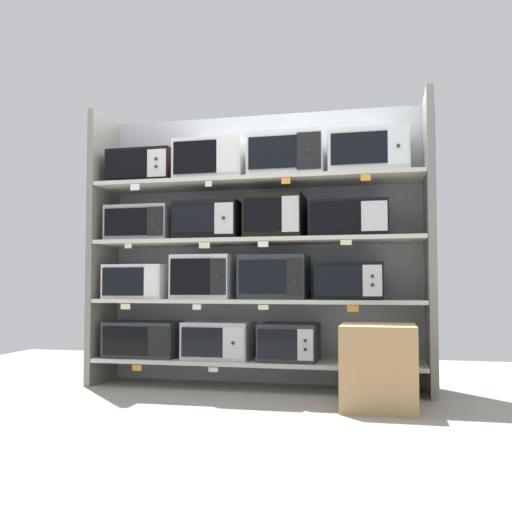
# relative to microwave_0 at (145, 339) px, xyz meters

# --- Properties ---
(ground) EXTENTS (6.49, 6.00, 0.02)m
(ground) POSITION_rel_microwave_0_xyz_m (0.90, -1.00, -0.36)
(ground) COLOR gray
(back_panel) EXTENTS (2.69, 0.04, 2.15)m
(back_panel) POSITION_rel_microwave_0_xyz_m (0.90, 0.26, 0.73)
(back_panel) COLOR #9EA3A8
(back_panel) RESTS_ON ground
(upright_left) EXTENTS (0.05, 0.47, 2.15)m
(upright_left) POSITION_rel_microwave_0_xyz_m (-0.37, 0.00, 0.73)
(upright_left) COLOR gray
(upright_left) RESTS_ON ground
(upright_right) EXTENTS (0.05, 0.47, 2.15)m
(upright_right) POSITION_rel_microwave_0_xyz_m (2.18, 0.00, 0.73)
(upright_right) COLOR gray
(upright_right) RESTS_ON ground
(shelf_0) EXTENTS (2.49, 0.47, 0.03)m
(shelf_0) POSITION_rel_microwave_0_xyz_m (0.90, 0.00, -0.15)
(shelf_0) COLOR beige
(shelf_0) RESTS_ON ground
(microwave_0) EXTENTS (0.57, 0.39, 0.27)m
(microwave_0) POSITION_rel_microwave_0_xyz_m (0.00, 0.00, 0.00)
(microwave_0) COLOR #283234
(microwave_0) RESTS_ON shelf_0
(microwave_1) EXTENTS (0.51, 0.41, 0.28)m
(microwave_1) POSITION_rel_microwave_0_xyz_m (0.61, 0.00, 0.00)
(microwave_1) COLOR #B6B0BD
(microwave_1) RESTS_ON shelf_0
(microwave_2) EXTENTS (0.43, 0.41, 0.28)m
(microwave_2) POSITION_rel_microwave_0_xyz_m (1.16, 0.00, 0.00)
(microwave_2) COLOR #28272F
(microwave_2) RESTS_ON shelf_0
(price_tag_0) EXTENTS (0.07, 0.00, 0.04)m
(price_tag_0) POSITION_rel_microwave_0_xyz_m (0.04, -0.23, -0.19)
(price_tag_0) COLOR orange
(price_tag_1) EXTENTS (0.07, 0.00, 0.03)m
(price_tag_1) POSITION_rel_microwave_0_xyz_m (0.64, -0.23, -0.19)
(price_tag_1) COLOR white
(shelf_1) EXTENTS (2.49, 0.47, 0.03)m
(shelf_1) POSITION_rel_microwave_0_xyz_m (0.90, 0.00, 0.30)
(shelf_1) COLOR beige
(microwave_3) EXTENTS (0.48, 0.41, 0.27)m
(microwave_3) POSITION_rel_microwave_0_xyz_m (-0.04, -0.00, 0.45)
(microwave_3) COLOR white
(microwave_3) RESTS_ON shelf_1
(microwave_4) EXTENTS (0.46, 0.40, 0.34)m
(microwave_4) POSITION_rel_microwave_0_xyz_m (0.50, -0.00, 0.49)
(microwave_4) COLOR silver
(microwave_4) RESTS_ON shelf_1
(microwave_5) EXTENTS (0.50, 0.39, 0.33)m
(microwave_5) POSITION_rel_microwave_0_xyz_m (1.04, 0.00, 0.48)
(microwave_5) COLOR #273436
(microwave_5) RESTS_ON shelf_1
(microwave_6) EXTENTS (0.49, 0.39, 0.27)m
(microwave_6) POSITION_rel_microwave_0_xyz_m (1.61, -0.00, 0.46)
(microwave_6) COLOR black
(microwave_6) RESTS_ON shelf_1
(price_tag_2) EXTENTS (0.08, 0.00, 0.04)m
(price_tag_2) POSITION_rel_microwave_0_xyz_m (-0.06, -0.23, 0.26)
(price_tag_2) COLOR beige
(price_tag_3) EXTENTS (0.07, 0.00, 0.04)m
(price_tag_3) POSITION_rel_microwave_0_xyz_m (0.51, -0.23, 0.26)
(price_tag_3) COLOR white
(price_tag_4) EXTENTS (0.08, 0.00, 0.03)m
(price_tag_4) POSITION_rel_microwave_0_xyz_m (1.01, -0.23, 0.27)
(price_tag_4) COLOR beige
(price_tag_5) EXTENTS (0.08, 0.00, 0.04)m
(price_tag_5) POSITION_rel_microwave_0_xyz_m (1.64, -0.23, 0.26)
(price_tag_5) COLOR orange
(shelf_2) EXTENTS (2.49, 0.47, 0.03)m
(shelf_2) POSITION_rel_microwave_0_xyz_m (0.90, 0.00, 0.76)
(shelf_2) COLOR beige
(microwave_7) EXTENTS (0.51, 0.38, 0.28)m
(microwave_7) POSITION_rel_microwave_0_xyz_m (-0.03, 0.00, 0.91)
(microwave_7) COLOR #9AA2AB
(microwave_7) RESTS_ON shelf_2
(microwave_8) EXTENTS (0.50, 0.40, 0.29)m
(microwave_8) POSITION_rel_microwave_0_xyz_m (0.53, 0.00, 0.92)
(microwave_8) COLOR black
(microwave_8) RESTS_ON shelf_2
(microwave_9) EXTENTS (0.43, 0.40, 0.33)m
(microwave_9) POSITION_rel_microwave_0_xyz_m (1.05, 0.00, 0.94)
(microwave_9) COLOR black
(microwave_9) RESTS_ON shelf_2
(microwave_10) EXTENTS (0.57, 0.42, 0.26)m
(microwave_10) POSITION_rel_microwave_0_xyz_m (1.61, 0.00, 0.91)
(microwave_10) COLOR black
(microwave_10) RESTS_ON shelf_2
(price_tag_6) EXTENTS (0.06, 0.00, 0.03)m
(price_tag_6) POSITION_rel_microwave_0_xyz_m (-0.04, -0.23, 0.72)
(price_tag_6) COLOR beige
(price_tag_7) EXTENTS (0.08, 0.00, 0.04)m
(price_tag_7) POSITION_rel_microwave_0_xyz_m (0.56, -0.23, 0.72)
(price_tag_7) COLOR beige
(price_tag_8) EXTENTS (0.08, 0.00, 0.04)m
(price_tag_8) POSITION_rel_microwave_0_xyz_m (1.01, -0.23, 0.72)
(price_tag_8) COLOR white
(price_tag_9) EXTENTS (0.08, 0.00, 0.04)m
(price_tag_9) POSITION_rel_microwave_0_xyz_m (1.60, -0.23, 0.72)
(price_tag_9) COLOR beige
(shelf_3) EXTENTS (2.49, 0.47, 0.03)m
(shelf_3) POSITION_rel_microwave_0_xyz_m (0.90, 0.00, 1.21)
(shelf_3) COLOR beige
(microwave_11) EXTENTS (0.53, 0.35, 0.27)m
(microwave_11) POSITION_rel_microwave_0_xyz_m (-0.02, -0.00, 1.36)
(microwave_11) COLOR black
(microwave_11) RESTS_ON shelf_3
(microwave_12) EXTENTS (0.54, 0.39, 0.31)m
(microwave_12) POSITION_rel_microwave_0_xyz_m (0.55, 0.00, 1.39)
(microwave_12) COLOR silver
(microwave_12) RESTS_ON shelf_3
(microwave_13) EXTENTS (0.57, 0.35, 0.34)m
(microwave_13) POSITION_rel_microwave_0_xyz_m (1.14, 0.00, 1.40)
(microwave_13) COLOR silver
(microwave_13) RESTS_ON shelf_3
(microwave_14) EXTENTS (0.57, 0.44, 0.31)m
(microwave_14) POSITION_rel_microwave_0_xyz_m (1.76, 0.00, 1.39)
(microwave_14) COLOR silver
(microwave_14) RESTS_ON shelf_3
(price_tag_10) EXTENTS (0.07, 0.00, 0.05)m
(price_tag_10) POSITION_rel_microwave_0_xyz_m (0.01, -0.23, 1.17)
(price_tag_10) COLOR white
(price_tag_11) EXTENTS (0.05, 0.00, 0.04)m
(price_tag_11) POSITION_rel_microwave_0_xyz_m (0.59, -0.23, 1.17)
(price_tag_11) COLOR beige
(price_tag_12) EXTENTS (0.06, 0.00, 0.05)m
(price_tag_12) POSITION_rel_microwave_0_xyz_m (1.17, -0.23, 1.17)
(price_tag_12) COLOR orange
(price_tag_13) EXTENTS (0.07, 0.00, 0.05)m
(price_tag_13) POSITION_rel_microwave_0_xyz_m (1.74, -0.23, 1.17)
(price_tag_13) COLOR orange
(shipping_carton) EXTENTS (0.46, 0.46, 0.52)m
(shipping_carton) POSITION_rel_microwave_0_xyz_m (1.81, -0.54, -0.09)
(shipping_carton) COLOR tan
(shipping_carton) RESTS_ON ground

